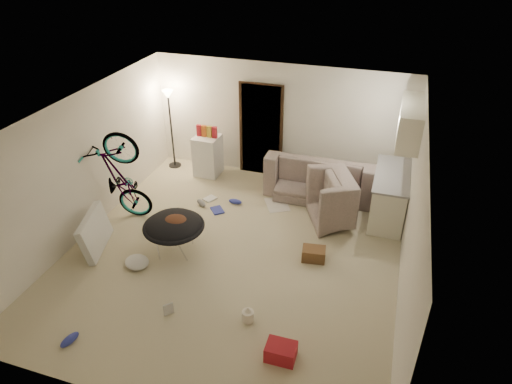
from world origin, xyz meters
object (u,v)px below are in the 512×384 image
(sofa, at_px, (320,180))
(saucer_chair, at_px, (174,231))
(tv_box, at_px, (95,232))
(juicer, at_px, (248,315))
(drink_case_b, at_px, (281,352))
(armchair, at_px, (349,203))
(bicycle, at_px, (123,196))
(floor_lamp, at_px, (170,113))
(mini_fridge, at_px, (208,155))
(kitchen_counter, at_px, (389,196))
(drink_case_a, at_px, (314,254))

(sofa, relative_size, saucer_chair, 2.13)
(tv_box, distance_m, juicer, 3.15)
(saucer_chair, height_order, drink_case_b, saucer_chair)
(armchair, height_order, saucer_chair, saucer_chair)
(bicycle, bearing_deg, tv_box, 171.69)
(drink_case_b, bearing_deg, tv_box, 160.02)
(bicycle, xyz_separation_m, juicer, (3.03, -1.75, -0.40))
(floor_lamp, xyz_separation_m, armchair, (4.13, -1.00, -0.95))
(armchair, bearing_deg, floor_lamp, 51.68)
(armchair, relative_size, juicer, 4.41)
(sofa, relative_size, mini_fridge, 2.45)
(bicycle, distance_m, mini_fridge, 2.30)
(kitchen_counter, height_order, saucer_chair, kitchen_counter)
(tv_box, distance_m, drink_case_a, 3.75)
(tv_box, bearing_deg, saucer_chair, -2.83)
(armchair, bearing_deg, sofa, 16.19)
(floor_lamp, relative_size, armchair, 1.66)
(armchair, xyz_separation_m, tv_box, (-4.03, -2.21, -0.02))
(tv_box, distance_m, drink_case_b, 3.87)
(bicycle, relative_size, saucer_chair, 1.85)
(drink_case_b, bearing_deg, floor_lamp, 129.26)
(floor_lamp, height_order, drink_case_b, floor_lamp)
(drink_case_b, relative_size, juicer, 1.58)
(mini_fridge, xyz_separation_m, juicer, (2.24, -3.91, -0.35))
(saucer_chair, bearing_deg, armchair, 35.20)
(sofa, relative_size, bicycle, 1.15)
(kitchen_counter, xyz_separation_m, drink_case_a, (-1.08, -1.72, -0.33))
(floor_lamp, height_order, sofa, floor_lamp)
(tv_box, relative_size, drink_case_b, 2.55)
(drink_case_a, relative_size, drink_case_b, 0.98)
(saucer_chair, distance_m, drink_case_b, 2.82)
(bicycle, relative_size, tv_box, 1.91)
(sofa, relative_size, tv_box, 2.20)
(sofa, distance_m, drink_case_a, 2.21)
(saucer_chair, xyz_separation_m, tv_box, (-1.35, -0.32, -0.10))
(mini_fridge, bearing_deg, bicycle, -108.48)
(bicycle, distance_m, tv_box, 0.97)
(mini_fridge, bearing_deg, armchair, -13.80)
(kitchen_counter, distance_m, drink_case_b, 4.00)
(bicycle, xyz_separation_m, saucer_chair, (1.35, -0.63, -0.07))
(kitchen_counter, height_order, bicycle, bicycle)
(armchair, height_order, drink_case_a, armchair)
(floor_lamp, distance_m, juicer, 5.23)
(mini_fridge, xyz_separation_m, saucer_chair, (0.56, -2.79, -0.01))
(sofa, height_order, juicer, sofa)
(armchair, relative_size, tv_box, 1.09)
(sofa, height_order, tv_box, tv_box)
(floor_lamp, bearing_deg, sofa, -3.33)
(saucer_chair, height_order, juicer, saucer_chair)
(saucer_chair, bearing_deg, mini_fridge, 101.41)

